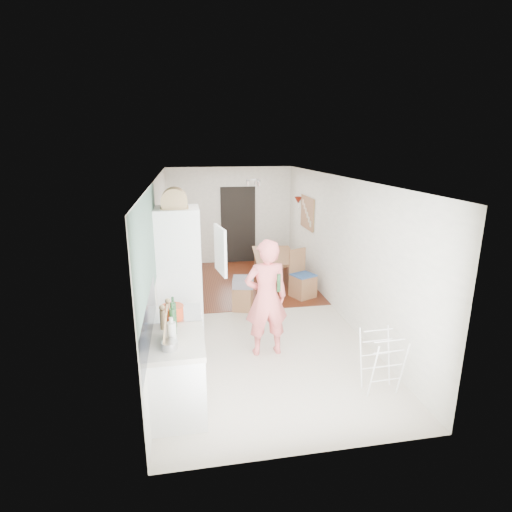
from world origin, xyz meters
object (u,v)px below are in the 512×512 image
object	(u,v)px
person	(266,288)
dining_table	(275,268)
drying_rack	(381,363)
dining_chair	(303,274)
stool	(243,298)

from	to	relation	value
person	dining_table	distance (m)	3.59
drying_rack	dining_chair	bearing A→B (deg)	88.21
dining_table	dining_chair	world-z (taller)	dining_chair
dining_table	dining_chair	size ratio (longest dim) A/B	1.42
dining_table	drying_rack	xyz separation A→B (m)	(0.33, -4.58, 0.15)
person	stool	distance (m)	1.87
person	stool	size ratio (longest dim) A/B	4.52
dining_table	stool	size ratio (longest dim) A/B	3.06
person	dining_table	xyz separation A→B (m)	(0.91, 3.38, -0.79)
person	dining_chair	size ratio (longest dim) A/B	2.10
drying_rack	person	bearing A→B (deg)	133.26
drying_rack	dining_table	bearing A→B (deg)	91.63
person	drying_rack	size ratio (longest dim) A/B	2.62
dining_chair	stool	distance (m)	1.40
person	dining_table	world-z (taller)	person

